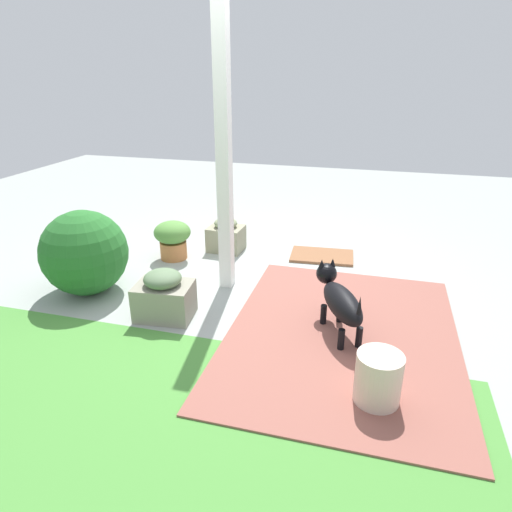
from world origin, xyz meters
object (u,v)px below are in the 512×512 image
porch_pillar (224,154)px  dog (340,299)px  terracotta_pot_broad (173,238)px  stone_planter_nearest (226,236)px  ceramic_urn (378,379)px  doormat (322,256)px  round_shrub (84,253)px  stone_planter_far (164,296)px

porch_pillar → dog: (-1.15, 0.60, -0.99)m
terracotta_pot_broad → dog: bearing=150.8°
stone_planter_nearest → ceramic_urn: stone_planter_nearest is taller
ceramic_urn → doormat: 2.43m
dog → ceramic_urn: size_ratio=2.06×
ceramic_urn → doormat: size_ratio=0.51×
terracotta_pot_broad → round_shrub: bearing=66.2°
dog → round_shrub: bearing=-2.7°
round_shrub → doormat: size_ratio=1.15×
stone_planter_far → dog: dog is taller
dog → ceramic_urn: bearing=112.9°
terracotta_pot_broad → ceramic_urn: 2.94m
round_shrub → porch_pillar: bearing=-158.5°
stone_planter_nearest → ceramic_urn: 2.87m
stone_planter_nearest → stone_planter_far: bearing=89.8°
stone_planter_far → terracotta_pot_broad: size_ratio=1.17×
stone_planter_nearest → porch_pillar: bearing=109.4°
stone_planter_far → porch_pillar: bearing=-113.3°
stone_planter_nearest → doormat: bearing=-175.9°
stone_planter_far → ceramic_urn: stone_planter_far is taller
porch_pillar → stone_planter_nearest: porch_pillar is taller
terracotta_pot_broad → stone_planter_nearest: bearing=-141.8°
terracotta_pot_broad → ceramic_urn: bearing=140.8°
porch_pillar → stone_planter_far: (0.32, 0.73, -1.09)m
dog → terracotta_pot_broad: bearing=-29.2°
stone_planter_nearest → doormat: (-1.13, -0.08, -0.17)m
terracotta_pot_broad → stone_planter_far: bearing=111.8°
porch_pillar → dog: bearing=152.3°
stone_planter_nearest → dog: dog is taller
doormat → stone_planter_far: bearing=56.3°
stone_planter_nearest → dog: 2.08m
porch_pillar → stone_planter_nearest: bearing=-70.6°
porch_pillar → doormat: bearing=-130.3°
terracotta_pot_broad → doormat: bearing=-163.8°
stone_planter_nearest → round_shrub: bearing=55.9°
round_shrub → dog: 2.39m
stone_planter_nearest → dog: size_ratio=0.56×
ceramic_urn → doormat: (0.66, -2.33, -0.16)m
stone_planter_far → dog: 1.48m
stone_planter_far → ceramic_urn: size_ratio=1.43×
stone_planter_far → round_shrub: (0.92, -0.25, 0.20)m
stone_planter_nearest → terracotta_pot_broad: terracotta_pot_broad is taller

